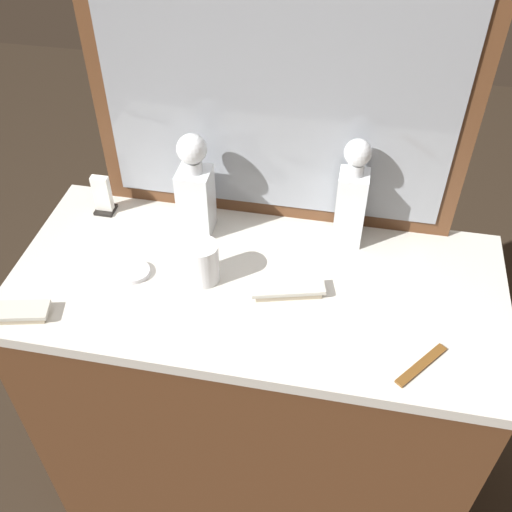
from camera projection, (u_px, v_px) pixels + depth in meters
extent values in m
plane|color=#2D2319|center=(256.00, 468.00, 2.03)|extent=(6.00, 6.00, 0.00)
cube|color=brown|center=(256.00, 394.00, 1.73)|extent=(1.14, 0.54, 0.88)
cube|color=silver|center=(256.00, 285.00, 1.42)|extent=(1.17, 0.55, 0.03)
cube|color=brown|center=(278.00, 80.00, 1.34)|extent=(0.91, 0.03, 0.76)
cube|color=gray|center=(277.00, 83.00, 1.33)|extent=(0.83, 0.01, 0.68)
cube|color=white|center=(196.00, 201.00, 1.49)|extent=(0.08, 0.08, 0.18)
cube|color=brown|center=(197.00, 208.00, 1.50)|extent=(0.07, 0.07, 0.13)
cylinder|color=white|center=(193.00, 166.00, 1.42)|extent=(0.04, 0.04, 0.03)
sphere|color=white|center=(192.00, 149.00, 1.38)|extent=(0.07, 0.07, 0.07)
cube|color=white|center=(350.00, 208.00, 1.45)|extent=(0.07, 0.07, 0.20)
cube|color=brown|center=(348.00, 222.00, 1.48)|extent=(0.06, 0.06, 0.11)
cylinder|color=white|center=(356.00, 169.00, 1.37)|extent=(0.04, 0.04, 0.03)
sphere|color=white|center=(358.00, 153.00, 1.34)|extent=(0.06, 0.06, 0.06)
cylinder|color=white|center=(203.00, 262.00, 1.38)|extent=(0.08, 0.08, 0.10)
cylinder|color=silver|center=(204.00, 276.00, 1.41)|extent=(0.07, 0.07, 0.01)
cube|color=#B7A88C|center=(288.00, 291.00, 1.38)|extent=(0.16, 0.08, 0.01)
cube|color=beige|center=(288.00, 288.00, 1.37)|extent=(0.18, 0.09, 0.01)
cube|color=#B7A88C|center=(18.00, 314.00, 1.33)|extent=(0.13, 0.08, 0.01)
cube|color=beige|center=(17.00, 311.00, 1.32)|extent=(0.15, 0.08, 0.01)
cylinder|color=silver|center=(135.00, 272.00, 1.42)|extent=(0.07, 0.07, 0.01)
cube|color=brown|center=(421.00, 365.00, 1.23)|extent=(0.11, 0.13, 0.01)
cube|color=black|center=(106.00, 210.00, 1.60)|extent=(0.05, 0.05, 0.01)
cube|color=white|center=(102.00, 194.00, 1.57)|extent=(0.05, 0.02, 0.11)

